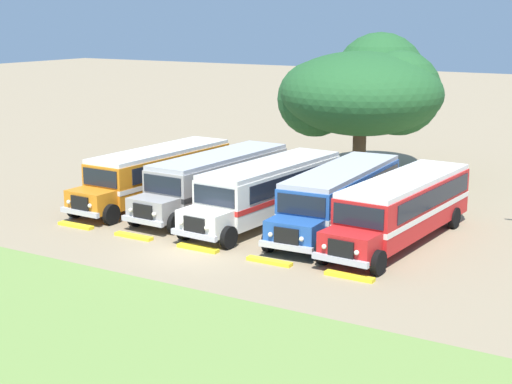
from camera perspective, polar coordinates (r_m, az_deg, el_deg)
ground_plane at (r=33.24m, az=-4.53°, el=-4.35°), size 220.00×220.00×0.00m
foreground_grass_strip at (r=27.00m, az=-15.64°, el=-8.94°), size 80.00×10.02×0.01m
parked_bus_slot_0 at (r=41.89m, az=-7.22°, el=1.42°), size 2.96×10.88×2.82m
parked_bus_slot_1 at (r=40.03m, az=-2.89°, el=0.97°), size 3.00×10.88×2.82m
parked_bus_slot_2 at (r=37.67m, az=0.91°, el=0.23°), size 3.19×10.91×2.82m
parked_bus_slot_3 at (r=36.51m, az=6.16°, el=-0.25°), size 3.20×10.91×2.82m
parked_bus_slot_4 at (r=34.88m, az=10.69°, el=-1.02°), size 3.15×10.90×2.82m
curb_wheelstop_0 at (r=37.83m, az=-13.06°, el=-2.40°), size 2.00×0.36×0.15m
curb_wheelstop_1 at (r=35.51m, az=-8.95°, el=-3.22°), size 2.00×0.36×0.15m
curb_wheelstop_2 at (r=33.42m, az=-4.28°, el=-4.12°), size 2.00×0.36×0.15m
curb_wheelstop_3 at (r=31.58m, az=0.98°, el=-5.10°), size 2.00×0.36×0.15m
curb_wheelstop_4 at (r=30.05m, az=6.86°, el=-6.14°), size 2.00×0.36×0.15m
broad_shade_tree at (r=48.68m, az=8.03°, el=7.35°), size 10.03×10.55×8.76m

